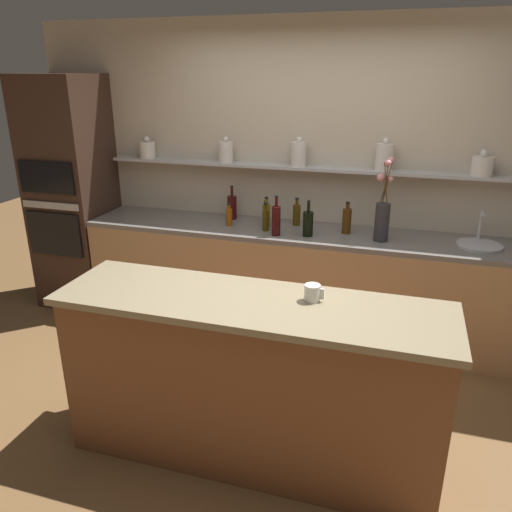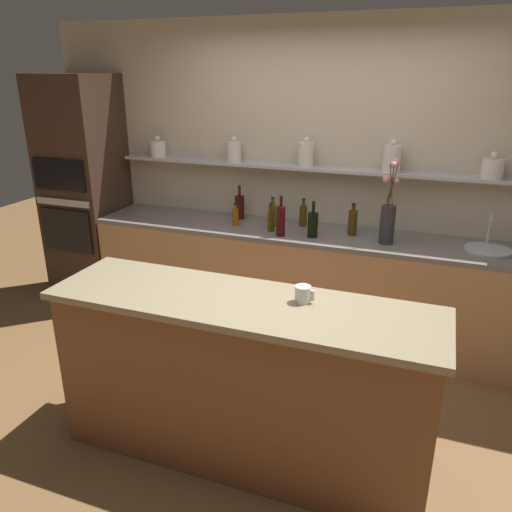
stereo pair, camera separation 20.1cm
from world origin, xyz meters
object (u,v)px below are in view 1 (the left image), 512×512
(bottle_wine_5, at_px, (308,223))
(bottle_sauce_7, at_px, (229,216))
(flower_vase, at_px, (383,214))
(bottle_oil_3, at_px, (266,219))
(bottle_wine_8, at_px, (232,207))
(oven_tower, at_px, (72,195))
(bottle_oil_1, at_px, (266,215))
(bottle_spirit_2, at_px, (347,220))
(bottle_oil_0, at_px, (297,214))
(bottle_sauce_4, at_px, (266,213))
(coffee_mug, at_px, (313,293))
(bottle_wine_6, at_px, (276,220))
(sink_fixture, at_px, (480,244))

(bottle_wine_5, bearing_deg, bottle_sauce_7, 173.40)
(flower_vase, xyz_separation_m, bottle_oil_3, (-0.93, -0.02, -0.12))
(bottle_oil_3, distance_m, bottle_wine_8, 0.46)
(oven_tower, bearing_deg, bottle_sauce_7, -1.19)
(bottle_oil_1, bearing_deg, flower_vase, -6.13)
(flower_vase, bearing_deg, bottle_spirit_2, 158.63)
(bottle_oil_0, xyz_separation_m, bottle_sauce_4, (-0.28, 0.02, -0.01))
(flower_vase, height_order, coffee_mug, flower_vase)
(bottle_spirit_2, height_order, bottle_oil_3, bottle_spirit_2)
(bottle_oil_1, relative_size, bottle_spirit_2, 0.98)
(bottle_spirit_2, bearing_deg, flower_vase, -21.37)
(bottle_wine_8, distance_m, coffee_mug, 1.99)
(bottle_sauce_7, height_order, bottle_wine_8, bottle_wine_8)
(bottle_oil_0, bearing_deg, oven_tower, -175.93)
(flower_vase, height_order, bottle_spirit_2, flower_vase)
(flower_vase, distance_m, bottle_wine_6, 0.83)
(bottle_oil_3, height_order, coffee_mug, bottle_oil_3)
(sink_fixture, distance_m, coffee_mug, 1.83)
(bottle_sauce_4, bearing_deg, bottle_spirit_2, -9.85)
(bottle_wine_6, bearing_deg, bottle_oil_1, 123.78)
(oven_tower, xyz_separation_m, sink_fixture, (3.59, 0.01, -0.13))
(bottle_sauce_4, height_order, bottle_wine_6, bottle_wine_6)
(bottle_spirit_2, xyz_separation_m, bottle_wine_6, (-0.54, -0.22, 0.02))
(oven_tower, xyz_separation_m, coffee_mug, (2.59, -1.51, -0.01))
(bottle_oil_0, relative_size, coffee_mug, 2.28)
(coffee_mug, bearing_deg, bottle_wine_5, 102.25)
(oven_tower, bearing_deg, bottle_wine_5, -2.86)
(flower_vase, xyz_separation_m, bottle_spirit_2, (-0.28, 0.11, -0.10))
(flower_vase, xyz_separation_m, bottle_sauce_4, (-1.01, 0.24, -0.13))
(bottle_oil_0, height_order, bottle_oil_3, bottle_oil_0)
(flower_vase, xyz_separation_m, bottle_wine_8, (-1.32, 0.24, -0.10))
(bottle_oil_0, xyz_separation_m, bottle_wine_5, (0.15, -0.27, 0.01))
(flower_vase, distance_m, bottle_oil_3, 0.94)
(sink_fixture, height_order, bottle_sauce_7, sink_fixture)
(bottle_wine_5, distance_m, coffee_mug, 1.43)
(sink_fixture, distance_m, bottle_spirit_2, 1.02)
(bottle_wine_5, xyz_separation_m, bottle_wine_8, (-0.75, 0.29, 0.00))
(oven_tower, relative_size, bottle_sauce_4, 11.38)
(flower_vase, height_order, bottle_oil_0, flower_vase)
(bottle_oil_1, bearing_deg, bottle_wine_8, 159.28)
(bottle_wine_8, bearing_deg, bottle_oil_1, -20.72)
(oven_tower, xyz_separation_m, bottle_oil_1, (1.90, 0.04, -0.05))
(bottle_wine_6, bearing_deg, bottle_oil_3, 141.57)
(bottle_oil_1, distance_m, bottle_wine_5, 0.42)
(bottle_sauce_7, bearing_deg, sink_fixture, 1.27)
(bottle_spirit_2, bearing_deg, bottle_oil_3, -168.77)
(bottle_sauce_7, bearing_deg, bottle_oil_3, -8.35)
(bottle_oil_3, relative_size, bottle_sauce_7, 1.22)
(bottle_sauce_4, bearing_deg, bottle_sauce_7, -142.40)
(sink_fixture, xyz_separation_m, bottle_wine_8, (-2.05, 0.16, 0.09))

